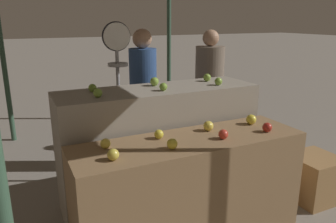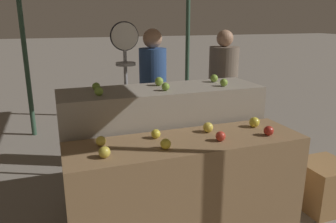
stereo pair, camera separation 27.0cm
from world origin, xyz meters
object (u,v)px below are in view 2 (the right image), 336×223
Objects in this scene: person_vendor_at_scale at (153,89)px; wooden_crate_side at (323,185)px; person_customer_left at (223,84)px; produce_scale at (126,68)px.

person_vendor_at_scale is 2.00m from wooden_crate_side.
person_vendor_at_scale is 3.65× the size of wooden_crate_side.
produce_scale is at bearing 28.05° from person_customer_left.
produce_scale is 2.21m from wooden_crate_side.
produce_scale is at bearing 144.08° from wooden_crate_side.
person_customer_left is (1.00, 0.18, -0.04)m from person_vendor_at_scale.
person_vendor_at_scale is 1.02m from person_customer_left.
wooden_crate_side is (0.22, -1.59, -0.69)m from person_customer_left.
person_vendor_at_scale is at bearing 20.66° from person_customer_left.
produce_scale is 3.83× the size of wooden_crate_side.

